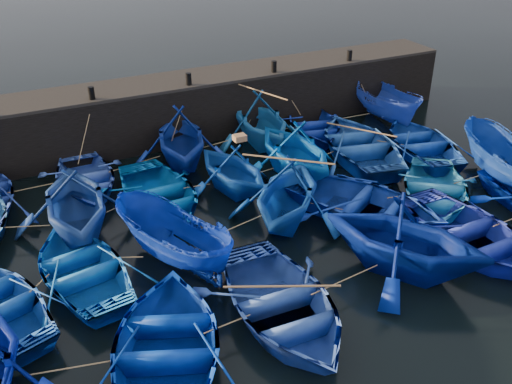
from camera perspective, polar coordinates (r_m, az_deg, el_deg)
name	(u,v)px	position (r m, az deg, el deg)	size (l,w,h in m)	color
ground	(302,257)	(17.69, 4.57, -6.54)	(120.00, 120.00, 0.00)	black
quay_wall	(184,109)	(25.62, -7.25, 8.26)	(26.00, 2.50, 2.50)	black
quay_top	(182,80)	(25.18, -7.43, 11.05)	(26.00, 2.50, 0.12)	black
bollard_1	(91,93)	(23.35, -16.13, 9.48)	(0.24, 0.24, 0.50)	black
bollard_2	(189,79)	(24.28, -6.76, 11.17)	(0.24, 0.24, 0.50)	black
bollard_3	(274,66)	(25.80, 1.80, 12.44)	(0.24, 0.24, 0.50)	black
bollard_4	(349,55)	(27.82, 9.33, 13.32)	(0.24, 0.24, 0.50)	black
boat_1	(85,179)	(21.96, -16.76, 1.25)	(3.23, 4.52, 0.94)	blue
boat_2	(180,137)	(22.87, -7.58, 5.50)	(3.97, 4.60, 2.42)	navy
boat_3	(260,119)	(24.43, 0.44, 7.31)	(3.92, 4.55, 2.40)	#1D67B0
boat_4	(314,125)	(25.81, 5.81, 6.66)	(3.30, 4.62, 0.96)	navy
boat_5	(386,103)	(27.72, 12.86, 8.65)	(1.77, 4.71, 1.82)	#2542B3
boat_7	(75,200)	(19.00, -17.62, -0.77)	(4.10, 4.75, 2.50)	navy
boat_8	(159,194)	(20.19, -9.65, -0.22)	(3.64, 5.08, 1.05)	#0256AE
boat_9	(233,168)	(20.67, -2.36, 2.45)	(3.32, 3.85, 2.03)	#0A3F97
boat_10	(295,148)	(21.75, 3.90, 4.42)	(3.98, 4.62, 2.43)	blue
boat_11	(360,144)	(23.95, 10.32, 4.78)	(4.09, 5.72, 1.19)	#194895
boat_12	(422,142)	(24.89, 16.23, 4.83)	(3.55, 4.96, 1.03)	navy
boat_14	(82,267)	(17.13, -17.00, -7.23)	(3.40, 4.75, 0.99)	blue
boat_15	(172,240)	(17.03, -8.42, -4.77)	(1.71, 4.53, 1.75)	#052591
boat_16	(287,192)	(18.70, 3.13, -0.05)	(3.87, 4.49, 2.36)	#0A3D92
boat_17	(366,203)	(19.63, 10.94, -1.11)	(3.94, 5.51, 1.14)	#0F329F
boat_18	(435,190)	(21.20, 17.43, 0.20)	(3.45, 4.82, 1.00)	blue
boat_19	(502,161)	(23.21, 23.35, 2.85)	(1.81, 4.81, 1.86)	navy
boat_21	(168,345)	(14.12, -8.75, -14.86)	(3.91, 5.47, 1.13)	#002897
boat_22	(282,304)	(15.07, 2.57, -11.16)	(3.84, 5.37, 1.11)	#274BAA
boat_23	(406,236)	(16.85, 14.74, -4.31)	(4.17, 4.84, 2.55)	navy
boat_24	(472,233)	(18.97, 20.77, -3.89)	(3.77, 5.27, 1.09)	#162699
wooden_crate	(240,138)	(20.30, -1.65, 5.45)	(0.44, 0.35, 0.21)	#996B43
mooring_ropes	(238,168)	(20.93, -1.86, 2.39)	(17.79, 11.89, 2.10)	tan
loose_oars	(300,154)	(19.95, 4.43, 3.85)	(9.89, 12.36, 1.34)	#99724C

